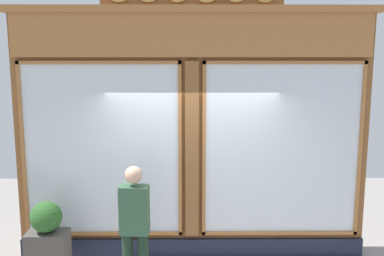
{
  "coord_description": "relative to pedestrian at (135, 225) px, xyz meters",
  "views": [
    {
      "loc": [
        0.04,
        6.41,
        3.09
      ],
      "look_at": [
        0.0,
        0.0,
        1.98
      ],
      "focal_mm": 41.83,
      "sensor_mm": 36.0,
      "label": 1
    }
  ],
  "objects": [
    {
      "name": "shop_facade",
      "position": [
        -0.73,
        -1.2,
        0.96
      ],
      "size": [
        5.28,
        0.42,
        4.19
      ],
      "color": "brown",
      "rests_on": "ground_plane"
    },
    {
      "name": "pedestrian",
      "position": [
        0.0,
        0.0,
        0.0
      ],
      "size": [
        0.37,
        0.24,
        1.69
      ],
      "color": "#1C2F21",
      "rests_on": "ground_plane"
    },
    {
      "name": "planter_box",
      "position": [
        1.27,
        -0.48,
        -0.61
      ],
      "size": [
        0.56,
        0.36,
        0.64
      ],
      "primitive_type": "cube",
      "color": "#4C4742",
      "rests_on": "ground_plane"
    },
    {
      "name": "planter_shrub",
      "position": [
        1.27,
        -0.48,
        -0.08
      ],
      "size": [
        0.43,
        0.43,
        0.43
      ],
      "primitive_type": "sphere",
      "color": "#285623",
      "rests_on": "planter_box"
    }
  ]
}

